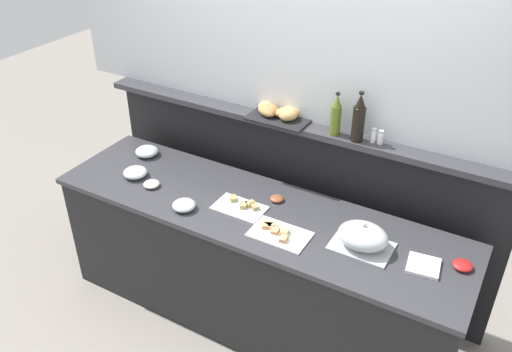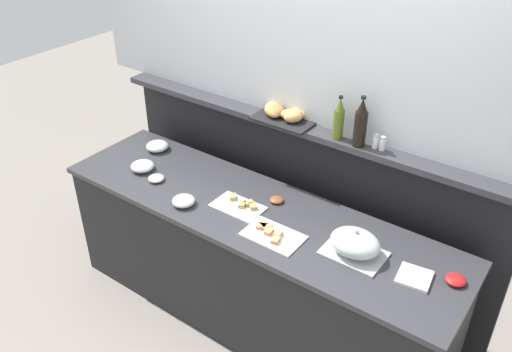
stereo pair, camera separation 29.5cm
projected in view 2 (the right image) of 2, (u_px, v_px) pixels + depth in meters
The scene contains 19 objects.
ground_plane at pixel (298, 268), 4.22m from camera, with size 12.00×12.00×0.00m, color gray.
buffet_counter at pixel (253, 265), 3.57m from camera, with size 2.70×0.73×0.91m.
back_ledge_unit at pixel (298, 199), 3.82m from camera, with size 2.89×0.22×1.32m.
upper_wall_panel at pixel (309, 20), 3.16m from camera, with size 3.49×0.08×1.28m, color silver.
sandwich_platter_side at pixel (240, 206), 3.34m from camera, with size 0.32×0.20×0.04m.
sandwich_platter_front at pixel (272, 234), 3.10m from camera, with size 0.35×0.22×0.04m.
serving_cloche at pixel (355, 244), 2.93m from camera, with size 0.34×0.24×0.17m.
glass_bowl_large at pixel (184, 201), 3.36m from camera, with size 0.15×0.15×0.06m.
glass_bowl_medium at pixel (142, 166), 3.71m from camera, with size 0.16×0.16×0.06m.
glass_bowl_small at pixel (157, 146), 3.95m from camera, with size 0.17×0.17×0.07m.
condiment_bowl_red at pixel (156, 178), 3.60m from camera, with size 0.11×0.11×0.04m, color silver.
condiment_bowl_dark at pixel (277, 200), 3.39m from camera, with size 0.09×0.09×0.03m, color brown.
condiment_bowl_cream at pixel (455, 280), 2.77m from camera, with size 0.11×0.11×0.04m, color red.
napkin_stack at pixel (414, 277), 2.79m from camera, with size 0.17×0.17×0.02m, color white.
wine_bottle_dark at pixel (361, 124), 3.11m from camera, with size 0.08×0.08×0.32m.
olive_oil_bottle at pixel (339, 120), 3.20m from camera, with size 0.06×0.06×0.28m.
salt_shaker at pixel (375, 141), 3.13m from camera, with size 0.03×0.03×0.09m.
pepper_shaker at pixel (382, 144), 3.11m from camera, with size 0.03×0.03×0.09m.
bread_basket at pixel (285, 114), 3.46m from camera, with size 0.40×0.28×0.08m.
Camera 2 is at (1.61, -2.18, 2.85)m, focal length 37.62 mm.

